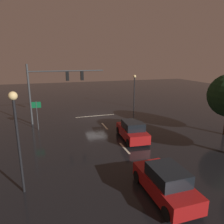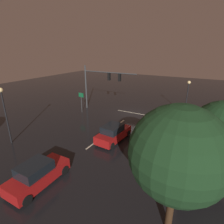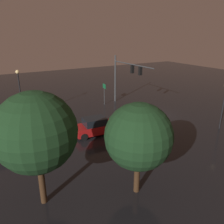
# 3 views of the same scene
# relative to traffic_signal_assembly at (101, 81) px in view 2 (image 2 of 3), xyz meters

# --- Properties ---
(ground_plane) EXTENTS (80.00, 80.00, 0.00)m
(ground_plane) POSITION_rel_traffic_signal_assembly_xyz_m (-4.78, -0.84, -4.50)
(ground_plane) COLOR black
(traffic_signal_assembly) EXTENTS (8.30, 0.47, 6.54)m
(traffic_signal_assembly) POSITION_rel_traffic_signal_assembly_xyz_m (0.00, 0.00, 0.00)
(traffic_signal_assembly) COLOR #383A3D
(traffic_signal_assembly) RESTS_ON ground_plane
(lane_dash_far) EXTENTS (0.16, 2.20, 0.01)m
(lane_dash_far) POSITION_rel_traffic_signal_assembly_xyz_m (-4.78, 3.16, -4.49)
(lane_dash_far) COLOR beige
(lane_dash_far) RESTS_ON ground_plane
(lane_dash_mid) EXTENTS (0.16, 2.20, 0.01)m
(lane_dash_mid) POSITION_rel_traffic_signal_assembly_xyz_m (-4.78, 9.16, -4.49)
(lane_dash_mid) COLOR beige
(lane_dash_mid) RESTS_ON ground_plane
(lane_dash_near) EXTENTS (0.16, 2.20, 0.01)m
(lane_dash_near) POSITION_rel_traffic_signal_assembly_xyz_m (-4.78, 15.16, -4.49)
(lane_dash_near) COLOR beige
(lane_dash_near) RESTS_ON ground_plane
(stop_bar) EXTENTS (5.00, 0.16, 0.01)m
(stop_bar) POSITION_rel_traffic_signal_assembly_xyz_m (-4.78, -1.19, -4.49)
(stop_bar) COLOR beige
(stop_bar) RESTS_ON ground_plane
(car_approaching) EXTENTS (2.18, 4.47, 1.70)m
(car_approaching) POSITION_rel_traffic_signal_assembly_xyz_m (-6.15, 7.47, -3.70)
(car_approaching) COLOR maroon
(car_approaching) RESTS_ON ground_plane
(car_distant) EXTENTS (1.90, 4.37, 1.70)m
(car_distant) POSITION_rel_traffic_signal_assembly_xyz_m (-4.63, 15.46, -3.70)
(car_distant) COLOR maroon
(car_distant) RESTS_ON ground_plane
(street_lamp_left_kerb) EXTENTS (0.44, 0.44, 4.78)m
(street_lamp_left_kerb) POSITION_rel_traffic_signal_assembly_xyz_m (-11.41, -4.25, -1.13)
(street_lamp_left_kerb) COLOR black
(street_lamp_left_kerb) RESTS_ON ground_plane
(street_lamp_right_kerb) EXTENTS (0.44, 0.44, 5.55)m
(street_lamp_right_kerb) POSITION_rel_traffic_signal_assembly_xyz_m (2.53, 12.81, -0.66)
(street_lamp_right_kerb) COLOR black
(street_lamp_right_kerb) RESTS_ON ground_plane
(route_sign) EXTENTS (0.90, 0.17, 2.95)m
(route_sign) POSITION_rel_traffic_signal_assembly_xyz_m (2.00, 2.16, -2.38)
(route_sign) COLOR #383A3D
(route_sign) RESTS_ON ground_plane
(tree_left_near) EXTENTS (4.01, 4.01, 5.81)m
(tree_left_near) POSITION_rel_traffic_signal_assembly_xyz_m (-15.10, 9.11, -0.71)
(tree_left_near) COLOR #382314
(tree_left_near) RESTS_ON ground_plane
(tree_left_far) EXTENTS (4.45, 4.45, 6.73)m
(tree_left_far) POSITION_rel_traffic_signal_assembly_xyz_m (-13.16, 14.41, -0.00)
(tree_left_far) COLOR #382314
(tree_left_far) RESTS_ON ground_plane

